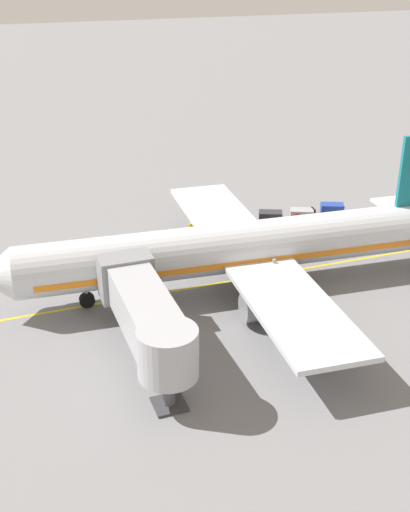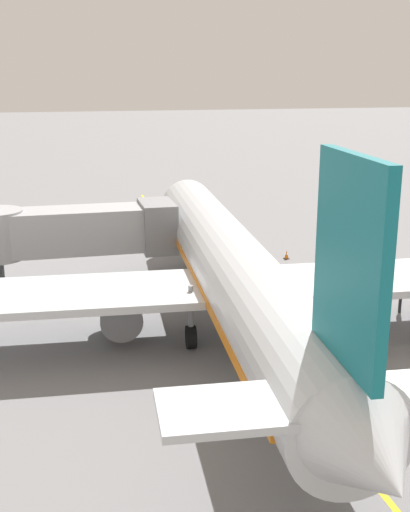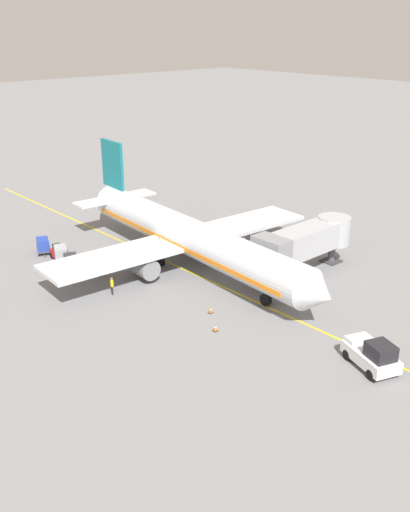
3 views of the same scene
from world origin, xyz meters
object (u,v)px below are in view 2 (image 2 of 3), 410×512
at_px(safety_cone_nose_left, 287,255).
at_px(safety_cone_nose_right, 273,267).
at_px(jet_bridge, 74,231).
at_px(ground_crew_loader, 401,295).
at_px(parked_airliner, 232,271).
at_px(ground_crew_wing_walker, 382,337).
at_px(pushback_tractor, 187,213).

relative_size(safety_cone_nose_left, safety_cone_nose_right, 1.00).
relative_size(jet_bridge, ground_crew_loader, 7.24).
bearing_deg(ground_crew_loader, parked_airliner, -176.92).
height_order(ground_crew_wing_walker, ground_crew_loader, same).
bearing_deg(safety_cone_nose_left, ground_crew_wing_walker, -95.24).
bearing_deg(ground_crew_loader, pushback_tractor, 106.90).
bearing_deg(ground_crew_wing_walker, ground_crew_loader, 52.65).
bearing_deg(jet_bridge, safety_cone_nose_right, 0.44).
height_order(pushback_tractor, ground_crew_loader, pushback_tractor).
bearing_deg(safety_cone_nose_left, safety_cone_nose_right, -125.84).
height_order(parked_airliner, ground_crew_wing_walker, parked_airliner).
xyz_separation_m(jet_bridge, ground_crew_wing_walker, (13.04, -13.67, -2.50)).
xyz_separation_m(jet_bridge, pushback_tractor, (9.89, 14.20, -2.35)).
distance_m(pushback_tractor, ground_crew_loader, 23.91).
xyz_separation_m(jet_bridge, ground_crew_loader, (16.85, -8.68, -2.50)).
bearing_deg(parked_airliner, ground_crew_loader, 3.08).
relative_size(ground_crew_wing_walker, safety_cone_nose_left, 2.86).
distance_m(jet_bridge, ground_crew_wing_walker, 19.06).
height_order(parked_airliner, jet_bridge, parked_airliner).
distance_m(safety_cone_nose_left, safety_cone_nose_right, 3.19).
bearing_deg(safety_cone_nose_right, parked_airliner, -120.48).
xyz_separation_m(safety_cone_nose_left, safety_cone_nose_right, (-1.87, -2.59, 0.00)).
relative_size(pushback_tractor, ground_crew_loader, 2.89).
height_order(jet_bridge, safety_cone_nose_left, jet_bridge).
relative_size(ground_crew_loader, safety_cone_nose_left, 2.86).
distance_m(parked_airliner, pushback_tractor, 23.65).
height_order(ground_crew_wing_walker, safety_cone_nose_right, ground_crew_wing_walker).
relative_size(parked_airliner, jet_bridge, 3.05).
bearing_deg(pushback_tractor, ground_crew_wing_walker, -83.56).
bearing_deg(safety_cone_nose_right, safety_cone_nose_left, 54.16).
relative_size(jet_bridge, safety_cone_nose_right, 20.73).
relative_size(ground_crew_loader, safety_cone_nose_right, 2.86).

